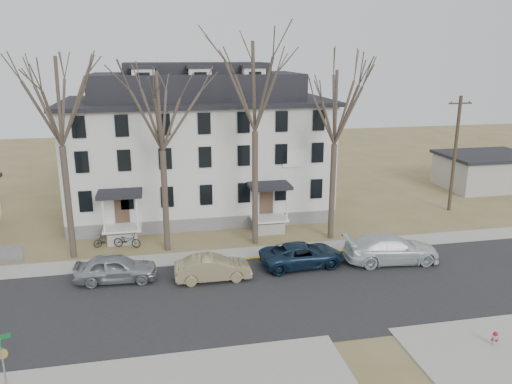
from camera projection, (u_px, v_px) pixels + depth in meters
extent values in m
plane|color=olive|center=(274.00, 315.00, 25.21)|extent=(120.00, 120.00, 0.00)
cube|color=#27272A|center=(265.00, 296.00, 27.10)|extent=(120.00, 10.00, 0.04)
cube|color=#A09F97|center=(246.00, 254.00, 32.76)|extent=(120.00, 2.00, 0.08)
cube|color=gold|center=(323.00, 254.00, 32.87)|extent=(14.00, 0.25, 0.06)
cube|color=slate|center=(201.00, 205.00, 41.68)|extent=(20.00, 10.00, 1.00)
cube|color=silver|center=(199.00, 152.00, 40.47)|extent=(20.00, 10.00, 8.00)
cube|color=black|center=(197.00, 101.00, 39.37)|extent=(20.80, 10.80, 0.30)
cube|color=black|center=(197.00, 86.00, 39.06)|extent=(16.00, 7.00, 2.00)
cube|color=black|center=(196.00, 68.00, 38.68)|extent=(11.00, 4.50, 0.80)
cube|color=white|center=(122.00, 228.00, 34.77)|extent=(2.60, 2.00, 0.16)
cube|color=white|center=(269.00, 218.00, 36.79)|extent=(2.60, 2.00, 0.16)
cube|color=white|center=(293.00, 159.00, 36.87)|extent=(1.60, 0.08, 1.20)
cube|color=#A09F97|center=(485.00, 172.00, 48.67)|extent=(8.00, 6.00, 3.00)
cube|color=black|center=(487.00, 155.00, 48.21)|extent=(8.50, 6.50, 0.30)
cylinder|color=#473B31|center=(68.00, 203.00, 31.37)|extent=(0.40, 0.40, 7.28)
cylinder|color=#473B31|center=(165.00, 202.00, 32.59)|extent=(0.40, 0.40, 6.76)
cylinder|color=#473B31|center=(255.00, 189.00, 33.60)|extent=(0.40, 0.40, 7.80)
cylinder|color=#473B31|center=(332.00, 192.00, 34.80)|extent=(0.40, 0.40, 6.76)
cylinder|color=#3D3023|center=(455.00, 155.00, 40.70)|extent=(0.28, 0.28, 9.50)
cube|color=#3D3023|center=(460.00, 103.00, 39.58)|extent=(2.00, 0.12, 0.12)
imported|color=#969DA2|center=(116.00, 269.00, 28.66)|extent=(4.76, 2.15, 1.59)
imported|color=#93865C|center=(213.00, 269.00, 28.85)|extent=(4.41, 1.56, 1.45)
imported|color=#13263C|center=(302.00, 255.00, 30.73)|extent=(5.35, 2.72, 1.45)
imported|color=silver|center=(391.00, 249.00, 31.30)|extent=(6.13, 2.87, 1.73)
imported|color=black|center=(127.00, 241.00, 33.71)|extent=(2.01, 1.27, 1.00)
imported|color=black|center=(105.00, 241.00, 33.87)|extent=(1.55, 0.87, 0.90)
cylinder|color=#B7B7BA|center=(494.00, 346.00, 22.45)|extent=(0.29, 0.29, 0.05)
cylinder|color=#B7B7BA|center=(495.00, 340.00, 22.37)|extent=(0.20, 0.20, 0.51)
sphere|color=#A51411|center=(495.00, 334.00, 22.28)|extent=(0.22, 0.22, 0.22)
cylinder|color=#A51411|center=(495.00, 340.00, 22.36)|extent=(0.31, 0.11, 0.11)
cylinder|color=#A51411|center=(495.00, 340.00, 22.36)|extent=(0.11, 0.27, 0.11)
cylinder|color=gray|center=(4.00, 368.00, 18.78)|extent=(0.07, 0.07, 2.64)
cube|color=#0C5926|center=(0.00, 343.00, 18.50)|extent=(0.03, 0.76, 0.18)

